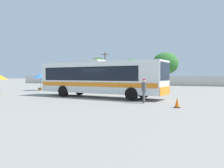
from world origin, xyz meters
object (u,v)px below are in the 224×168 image
at_px(attendant_by_bus_door, 144,89).
at_px(parked_car_second_maroon, 124,82).
at_px(parked_car_leftmost_silver, 100,81).
at_px(roadside_tree_midleft, 132,66).
at_px(roadside_tree_midright, 165,63).
at_px(traffic_cone_on_apron, 177,103).
at_px(utility_pole_near, 105,67).
at_px(roadside_tree_left, 98,65).
at_px(coach_bus_white_orange, 99,77).
at_px(vendor_umbrella_near_gate_blue, 40,76).

relative_size(attendant_by_bus_door, parked_car_second_maroon, 0.40).
relative_size(parked_car_leftmost_silver, roadside_tree_midleft, 0.78).
bearing_deg(roadside_tree_midright, parked_car_leftmost_silver, -150.45).
bearing_deg(traffic_cone_on_apron, roadside_tree_midright, 103.87).
xyz_separation_m(utility_pole_near, roadside_tree_midright, (15.26, -0.29, 0.57)).
relative_size(roadside_tree_left, roadside_tree_midright, 0.93).
distance_m(utility_pole_near, roadside_tree_midleft, 8.01).
bearing_deg(parked_car_second_maroon, traffic_cone_on_apron, -61.73).
relative_size(attendant_by_bus_door, roadside_tree_midright, 0.24).
distance_m(parked_car_second_maroon, roadside_tree_midleft, 7.47).
relative_size(coach_bus_white_orange, roadside_tree_left, 1.81).
distance_m(parked_car_second_maroon, roadside_tree_left, 13.74).
bearing_deg(roadside_tree_midleft, vendor_umbrella_near_gate_blue, -96.83).
xyz_separation_m(attendant_by_bus_door, roadside_tree_midright, (-6.60, 35.64, 3.79)).
bearing_deg(attendant_by_bus_door, roadside_tree_midleft, 112.00).
bearing_deg(utility_pole_near, vendor_umbrella_near_gate_blue, -80.38).
bearing_deg(parked_car_second_maroon, parked_car_leftmost_silver, 175.41).
distance_m(vendor_umbrella_near_gate_blue, roadside_tree_left, 28.72).
height_order(coach_bus_white_orange, roadside_tree_midright, roadside_tree_midright).
xyz_separation_m(parked_car_leftmost_silver, roadside_tree_midright, (12.60, 7.14, 3.98)).
xyz_separation_m(attendant_by_bus_door, vendor_umbrella_near_gate_blue, (-17.14, 8.06, 0.94)).
height_order(attendant_by_bus_door, roadside_tree_left, roadside_tree_left).
bearing_deg(roadside_tree_midright, utility_pole_near, 178.92).
height_order(vendor_umbrella_near_gate_blue, traffic_cone_on_apron, vendor_umbrella_near_gate_blue).
distance_m(parked_car_leftmost_silver, roadside_tree_midleft, 8.76).
height_order(parked_car_leftmost_silver, roadside_tree_midright, roadside_tree_midright).
relative_size(parked_car_second_maroon, traffic_cone_on_apron, 6.61).
xyz_separation_m(attendant_by_bus_door, traffic_cone_on_apron, (2.55, -1.41, -0.67)).
distance_m(coach_bus_white_orange, vendor_umbrella_near_gate_blue, 13.18).
xyz_separation_m(vendor_umbrella_near_gate_blue, roadside_tree_midleft, (3.17, 26.50, 2.43)).
height_order(attendant_by_bus_door, roadside_tree_midright, roadside_tree_midright).
bearing_deg(attendant_by_bus_door, utility_pole_near, 121.32).
height_order(roadside_tree_midright, traffic_cone_on_apron, roadside_tree_midright).
xyz_separation_m(utility_pole_near, traffic_cone_on_apron, (24.41, -37.34, -3.88)).
bearing_deg(roadside_tree_midleft, roadside_tree_midright, 8.34).
bearing_deg(vendor_umbrella_near_gate_blue, coach_bus_white_orange, -24.23).
bearing_deg(parked_car_leftmost_silver, traffic_cone_on_apron, -53.97).
distance_m(attendant_by_bus_door, parked_car_second_maroon, 31.01).
xyz_separation_m(vendor_umbrella_near_gate_blue, roadside_tree_left, (-6.71, 27.78, 2.88)).
height_order(coach_bus_white_orange, vendor_umbrella_near_gate_blue, coach_bus_white_orange).
relative_size(vendor_umbrella_near_gate_blue, roadside_tree_midright, 0.31).
distance_m(coach_bus_white_orange, traffic_cone_on_apron, 8.81).
height_order(vendor_umbrella_near_gate_blue, roadside_tree_midright, roadside_tree_midright).
distance_m(vendor_umbrella_near_gate_blue, traffic_cone_on_apron, 21.91).
xyz_separation_m(vendor_umbrella_near_gate_blue, utility_pole_near, (-4.72, 27.86, 2.28)).
relative_size(parked_car_leftmost_silver, utility_pole_near, 0.57).
height_order(coach_bus_white_orange, traffic_cone_on_apron, coach_bus_white_orange).
relative_size(coach_bus_white_orange, roadside_tree_midleft, 2.05).
distance_m(coach_bus_white_orange, roadside_tree_midright, 33.15).
relative_size(attendant_by_bus_door, roadside_tree_midleft, 0.29).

